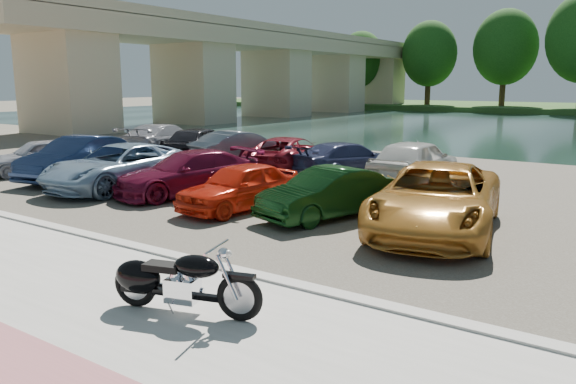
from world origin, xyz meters
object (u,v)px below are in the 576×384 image
Objects in this scene: motorcycle at (172,281)px; car_1 at (79,158)px; car_0 at (40,156)px; car_2 at (120,167)px.

motorcycle is 12.83m from car_1.
car_0 is 0.75× the size of car_2.
car_2 is at bearing -18.50° from car_1.
car_0 is 4.94m from car_2.
motorcycle is at bearing -41.44° from car_1.
car_2 reaches higher than motorcycle.
motorcycle is at bearing -35.07° from car_2.
car_2 is at bearing 128.19° from motorcycle.
car_2 is (-8.56, 6.10, 0.19)m from motorcycle.
car_2 is (2.56, -0.32, -0.04)m from car_1.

